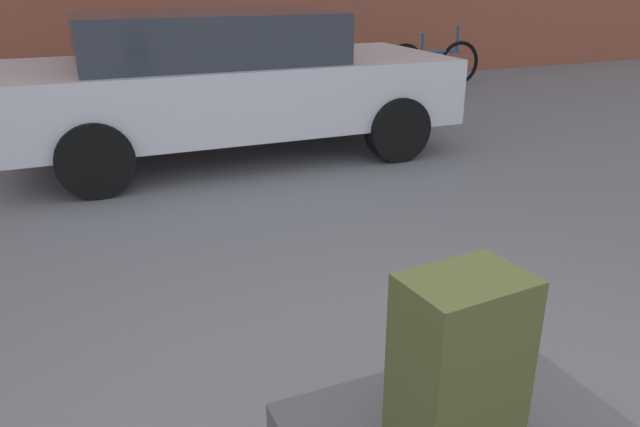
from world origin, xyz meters
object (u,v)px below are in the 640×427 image
bicycle_leaning (432,64)px  bollard_kerb_mid (442,81)px  suitcase_olive_rear_right (459,372)px  bollard_kerb_near (369,86)px  parked_car (227,80)px

bicycle_leaning → bollard_kerb_mid: size_ratio=3.17×
suitcase_olive_rear_right → bicycle_leaning: suitcase_olive_rear_right is taller
bollard_kerb_near → bicycle_leaning: bearing=30.1°
parked_car → bollard_kerb_near: parked_car is taller
suitcase_olive_rear_right → parked_car: parked_car is taller
suitcase_olive_rear_right → bollard_kerb_mid: suitcase_olive_rear_right is taller
suitcase_olive_rear_right → bollard_kerb_mid: size_ratio=1.13×
suitcase_olive_rear_right → bollard_kerb_mid: bearing=51.7°
bicycle_leaning → bollard_kerb_near: (-1.69, -0.98, -0.10)m
bicycle_leaning → bollard_kerb_mid: bicycle_leaning is taller
parked_car → bollard_kerb_mid: 4.06m
bicycle_leaning → bollard_kerb_near: bearing=-149.9°
bicycle_leaning → bollard_kerb_mid: (-0.46, -0.98, -0.10)m
suitcase_olive_rear_right → parked_car: bearing=78.2°
bollard_kerb_near → bollard_kerb_mid: bearing=0.0°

